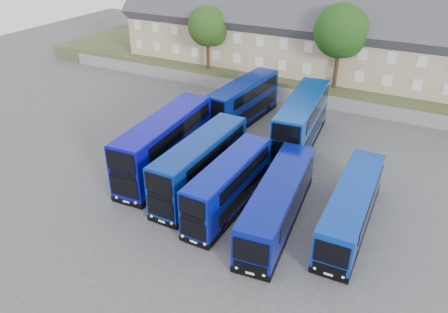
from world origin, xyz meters
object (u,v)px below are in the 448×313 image
tree_west (209,28)px  tree_mid (342,33)px  dd_front_left (165,145)px  dd_front_mid (201,166)px  coach_east_a (278,203)px

tree_west → tree_mid: size_ratio=0.83×
dd_front_left → dd_front_mid: bearing=-20.7°
coach_east_a → tree_mid: 24.71m
tree_mid → tree_west: bearing=-178.2°
dd_front_left → tree_west: size_ratio=1.58×
tree_west → dd_front_left: bearing=-70.4°
dd_front_left → tree_mid: bearing=64.6°
coach_east_a → tree_west: size_ratio=1.59×
coach_east_a → tree_west: tree_west is taller
dd_front_mid → tree_mid: (4.47, 22.54, 5.95)m
coach_east_a → tree_west: bearing=122.5°
dd_front_left → tree_west: 22.55m
coach_east_a → tree_west: 30.13m
coach_east_a → tree_mid: (-2.39, 23.73, 6.46)m
coach_east_a → tree_mid: tree_mid is taller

